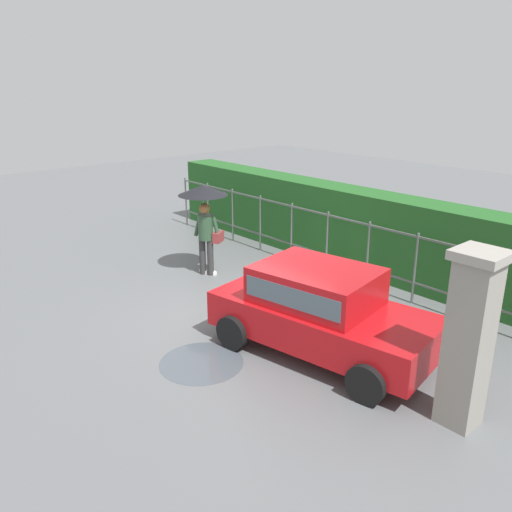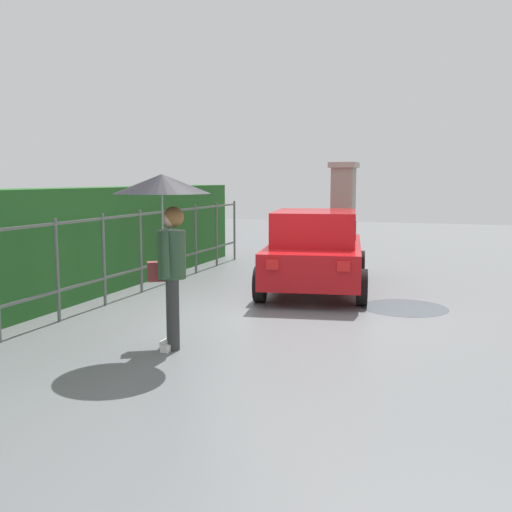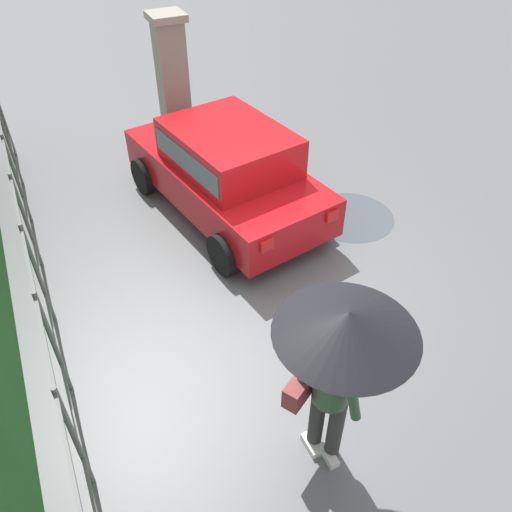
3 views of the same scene
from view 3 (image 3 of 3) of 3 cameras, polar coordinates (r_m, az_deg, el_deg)
name	(u,v)px [view 3 (image 3 of 3)]	position (r m, az deg, el deg)	size (l,w,h in m)	color
ground_plane	(272,289)	(6.97, 1.75, -3.65)	(40.00, 40.00, 0.00)	slate
car	(226,168)	(7.96, -3.30, 9.77)	(3.93, 2.36, 1.48)	#B71116
pedestrian	(340,349)	(4.18, 9.33, -10.11)	(1.14, 1.14, 2.11)	#333333
gate_pillar	(173,82)	(9.93, -9.22, 18.55)	(0.60, 0.60, 2.42)	gray
fence_section	(52,340)	(5.66, -21.70, -8.65)	(11.74, 0.05, 1.50)	#59605B
puddle_near	(351,217)	(8.39, 10.50, 4.33)	(1.37, 1.37, 0.00)	#4C545B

